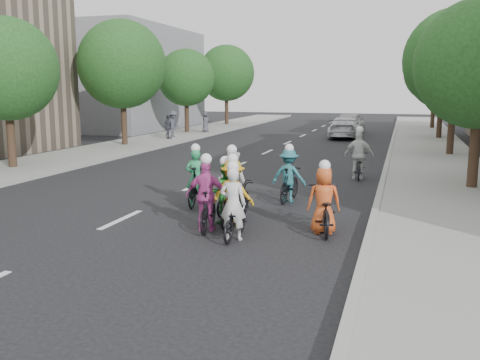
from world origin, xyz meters
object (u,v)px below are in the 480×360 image
at_px(cyclist_6, 233,190).
at_px(spectator_1, 168,126).
at_px(cyclist_1, 226,198).
at_px(cyclist_2, 234,199).
at_px(cyclist_3, 207,202).
at_px(cyclist_4, 324,207).
at_px(follow_car_trail, 350,123).
at_px(cyclist_8, 359,161).
at_px(spectator_0, 173,124).
at_px(cyclist_0, 234,214).
at_px(follow_car_lead, 344,128).
at_px(spectator_2, 205,122).
at_px(cyclist_5, 197,183).
at_px(cyclist_7, 289,179).

xyz_separation_m(cyclist_6, spectator_1, (-9.79, 17.46, 0.25)).
bearing_deg(spectator_1, cyclist_1, -150.37).
height_order(cyclist_2, cyclist_6, cyclist_6).
xyz_separation_m(cyclist_2, spectator_1, (-10.13, 18.45, 0.28)).
xyz_separation_m(cyclist_3, cyclist_4, (2.59, 0.59, -0.06)).
relative_size(cyclist_4, spectator_1, 1.35).
xyz_separation_m(cyclist_6, follow_car_trail, (0.37, 26.97, 0.11)).
bearing_deg(follow_car_trail, cyclist_4, 96.90).
xyz_separation_m(cyclist_1, cyclist_8, (2.54, 7.50, 0.03)).
bearing_deg(spectator_1, spectator_0, 7.99).
xyz_separation_m(cyclist_0, follow_car_lead, (-0.30, 24.78, 0.13)).
distance_m(cyclist_1, spectator_1, 20.80).
bearing_deg(cyclist_6, cyclist_8, -100.16).
bearing_deg(cyclist_0, follow_car_trail, -90.46).
height_order(cyclist_8, spectator_0, cyclist_8).
xyz_separation_m(cyclist_0, follow_car_trail, (-0.34, 29.06, 0.21)).
distance_m(cyclist_2, cyclist_4, 2.16).
height_order(cyclist_2, cyclist_4, cyclist_2).
distance_m(cyclist_4, cyclist_8, 7.67).
bearing_deg(spectator_2, cyclist_8, -146.48).
distance_m(cyclist_6, follow_car_lead, 22.70).
bearing_deg(cyclist_4, cyclist_0, 19.16).
bearing_deg(follow_car_trail, cyclist_2, 92.50).
bearing_deg(follow_car_trail, cyclist_8, 98.96).
distance_m(cyclist_5, follow_car_lead, 21.93).
height_order(cyclist_1, cyclist_3, cyclist_3).
relative_size(spectator_1, spectator_2, 1.01).
bearing_deg(cyclist_1, follow_car_lead, -102.43).
relative_size(cyclist_5, spectator_2, 1.27).
xyz_separation_m(cyclist_2, cyclist_6, (-0.34, 0.99, 0.02)).
height_order(cyclist_2, cyclist_3, cyclist_3).
bearing_deg(spectator_2, follow_car_trail, -70.53).
height_order(cyclist_5, cyclist_6, cyclist_6).
bearing_deg(follow_car_trail, spectator_1, 45.67).
bearing_deg(cyclist_3, cyclist_5, -71.68).
xyz_separation_m(cyclist_3, cyclist_5, (-1.21, 2.42, -0.03)).
bearing_deg(spectator_1, cyclist_6, -149.49).
relative_size(follow_car_lead, spectator_1, 3.13).
distance_m(follow_car_lead, spectator_0, 11.13).
xyz_separation_m(cyclist_7, spectator_2, (-10.45, 20.89, 0.25)).
xyz_separation_m(cyclist_4, cyclist_5, (-3.81, 1.84, 0.04)).
bearing_deg(cyclist_3, cyclist_8, -116.65).
height_order(spectator_1, spectator_2, spectator_1).
bearing_deg(cyclist_1, spectator_1, -73.29).
xyz_separation_m(cyclist_1, cyclist_7, (0.95, 2.87, 0.02)).
xyz_separation_m(cyclist_3, spectator_1, (-9.69, 19.05, 0.25)).
distance_m(spectator_1, spectator_2, 5.49).
height_order(cyclist_2, spectator_1, cyclist_2).
bearing_deg(cyclist_4, cyclist_2, -12.44).
height_order(cyclist_4, spectator_2, cyclist_4).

